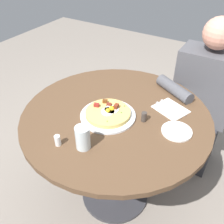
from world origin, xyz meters
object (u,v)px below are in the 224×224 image
object	(u,v)px
dining_table	(116,137)
water_glass	(83,138)
knife	(173,107)
breakfast_pizza	(108,113)
person_seated	(199,108)
bread_plate	(177,131)
pepper_shaker	(144,117)
pizza_plate	(108,115)
salt_shaker	(58,140)
fork	(169,110)

from	to	relation	value
dining_table	water_glass	bearing A→B (deg)	90.04
dining_table	knife	xyz separation A→B (m)	(-0.25, -0.21, 0.18)
breakfast_pizza	person_seated	bearing A→B (deg)	-118.94
breakfast_pizza	water_glass	size ratio (longest dim) A/B	2.06
bread_plate	pepper_shaker	world-z (taller)	pepper_shaker
breakfast_pizza	dining_table	bearing A→B (deg)	-120.28
pizza_plate	water_glass	distance (m)	0.26
bread_plate	salt_shaker	xyz separation A→B (m)	(0.44, 0.37, 0.02)
dining_table	pepper_shaker	xyz separation A→B (m)	(-0.15, -0.02, 0.20)
person_seated	bread_plate	xyz separation A→B (m)	(-0.00, 0.57, 0.22)
pizza_plate	dining_table	bearing A→B (deg)	-119.18
dining_table	pepper_shaker	world-z (taller)	pepper_shaker
dining_table	knife	world-z (taller)	knife
knife	water_glass	size ratio (longest dim) A/B	1.55
pepper_shaker	water_glass	bearing A→B (deg)	63.99
pizza_plate	person_seated	bearing A→B (deg)	-118.87
water_glass	breakfast_pizza	bearing A→B (deg)	-84.41
fork	pepper_shaker	xyz separation A→B (m)	(0.08, 0.15, 0.02)
person_seated	water_glass	bearing A→B (deg)	69.76
dining_table	knife	distance (m)	0.37
person_seated	pepper_shaker	distance (m)	0.65
knife	pizza_plate	bearing A→B (deg)	-115.60
fork	salt_shaker	bearing A→B (deg)	-101.82
person_seated	knife	bearing A→B (deg)	78.06
pizza_plate	knife	xyz separation A→B (m)	(-0.27, -0.25, 0.00)
breakfast_pizza	fork	distance (m)	0.34
person_seated	pepper_shaker	size ratio (longest dim) A/B	21.23
person_seated	fork	distance (m)	0.49
breakfast_pizza	water_glass	distance (m)	0.26
breakfast_pizza	knife	world-z (taller)	breakfast_pizza
pizza_plate	fork	world-z (taller)	pizza_plate
pizza_plate	fork	xyz separation A→B (m)	(-0.26, -0.22, 0.00)
breakfast_pizza	fork	size ratio (longest dim) A/B	1.32
pizza_plate	bread_plate	xyz separation A→B (m)	(-0.36, -0.07, -0.00)
bread_plate	knife	xyz separation A→B (m)	(0.09, -0.18, 0.00)
dining_table	breakfast_pizza	world-z (taller)	breakfast_pizza
salt_shaker	pepper_shaker	xyz separation A→B (m)	(-0.26, -0.37, -0.00)
pizza_plate	pepper_shaker	size ratio (longest dim) A/B	5.50
person_seated	knife	world-z (taller)	person_seated
dining_table	breakfast_pizza	size ratio (longest dim) A/B	4.30
water_glass	pepper_shaker	size ratio (longest dim) A/B	2.17
dining_table	breakfast_pizza	xyz separation A→B (m)	(0.02, 0.04, 0.20)
fork	salt_shaker	size ratio (longest dim) A/B	3.34
person_seated	pizza_plate	size ratio (longest dim) A/B	3.86
bread_plate	salt_shaker	distance (m)	0.58
fork	dining_table	bearing A→B (deg)	-121.77
fork	knife	size ratio (longest dim) A/B	1.00
pizza_plate	knife	distance (m)	0.37
knife	salt_shaker	world-z (taller)	salt_shaker
fork	water_glass	size ratio (longest dim) A/B	1.55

